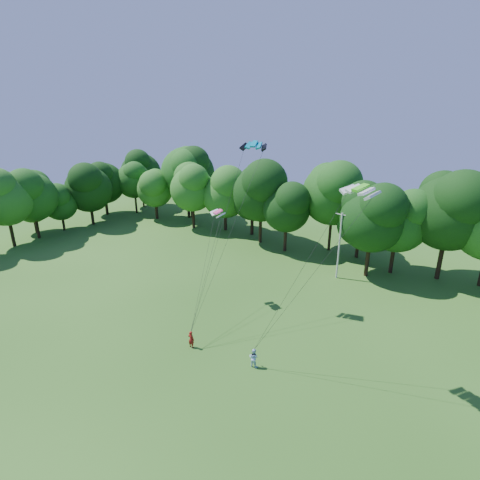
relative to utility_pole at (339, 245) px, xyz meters
The scene contains 10 objects.
ground 29.72m from the utility_pole, 93.86° to the right, with size 160.00×160.00×0.00m, color #245016.
utility_pole is the anchor object (origin of this frame).
kite_flyer_left 21.71m from the utility_pole, 101.80° to the right, with size 0.58×0.38×1.59m, color maroon.
kite_flyer_right 20.17m from the utility_pole, 85.98° to the right, with size 0.79×0.61×1.62m, color #B2D1F7.
kite_teal 17.24m from the utility_pole, 113.84° to the right, with size 2.62×1.72×0.58m.
kite_green 20.82m from the utility_pole, 65.83° to the right, with size 2.86×2.10×0.45m.
kite_pink 15.96m from the utility_pole, 123.59° to the right, with size 2.06×1.52×0.41m.
tree_back_west 35.00m from the utility_pole, 165.43° to the left, with size 10.39×10.39×15.12m.
tree_back_center 5.14m from the utility_pole, 46.74° to the left, with size 8.37×8.37×12.18m.
tree_flank_west 49.16m from the utility_pole, 164.21° to the right, with size 5.91×5.91×8.59m.
Camera 1 is at (17.53, -11.23, 19.67)m, focal length 28.00 mm.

